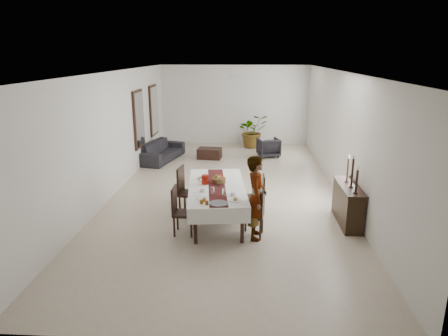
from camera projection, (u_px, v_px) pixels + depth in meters
The scene contains 88 objects.
floor at pixel (227, 191), 10.98m from camera, with size 6.00×12.00×0.00m, color beige.
ceiling at pixel (227, 71), 10.10m from camera, with size 6.00×12.00×0.02m, color white.
wall_back at pixel (235, 105), 16.29m from camera, with size 6.00×0.02×3.20m, color silver.
wall_front at pixel (201, 231), 4.78m from camera, with size 6.00×0.02×3.20m, color silver.
wall_left at pixel (115, 132), 10.71m from camera, with size 0.02×12.00×3.20m, color silver.
wall_right at pixel (342, 135), 10.37m from camera, with size 0.02×12.00×3.20m, color silver.
dining_table_top at pixel (217, 188), 8.90m from camera, with size 1.05×2.52×0.05m, color black.
table_leg_fl at pixel (195, 227), 7.84m from camera, with size 0.07×0.07×0.73m, color black.
table_leg_fr at pixel (242, 226), 7.88m from camera, with size 0.07×0.07×0.73m, color black.
table_leg_bl at pixel (197, 187), 10.13m from camera, with size 0.07×0.07×0.73m, color black.
table_leg_br at pixel (233, 187), 10.17m from camera, with size 0.07×0.07×0.73m, color black.
tablecloth_top at pixel (217, 186), 8.89m from camera, with size 1.24×2.71×0.01m, color white.
tablecloth_drape_left at pixel (189, 193), 8.90m from camera, with size 0.01×2.71×0.31m, color silver.
tablecloth_drape_right at pixel (244, 192), 8.96m from camera, with size 0.01×2.71×0.31m, color white.
tablecloth_drape_near at pixel (219, 216), 7.64m from camera, with size 1.24×0.01×0.31m, color white.
tablecloth_drape_far at pixel (215, 175), 10.22m from camera, with size 1.24×0.01×0.31m, color white.
table_runner at pixel (217, 186), 8.89m from camera, with size 0.37×2.62×0.00m, color #541918.
red_pitcher at pixel (205, 180), 9.00m from camera, with size 0.16×0.16×0.21m, color maroon.
pitcher_handle at pixel (201, 180), 8.99m from camera, with size 0.13×0.13×0.02m, color #96260A.
wine_glass_near at pixel (224, 192), 8.21m from camera, with size 0.07×0.07×0.18m, color white.
wine_glass_mid at pixel (213, 191), 8.30m from camera, with size 0.07×0.07×0.18m, color white.
wine_glass_far at pixel (219, 181), 8.91m from camera, with size 0.07×0.07×0.18m, color silver.
teacup_right at pixel (233, 194), 8.29m from camera, with size 0.09×0.09×0.06m, color white.
saucer_right at pixel (233, 195), 8.29m from camera, with size 0.16×0.16×0.01m, color white.
teacup_left at pixel (203, 190), 8.51m from camera, with size 0.09×0.09×0.06m, color silver.
saucer_left at pixel (203, 191), 8.52m from camera, with size 0.16×0.16×0.01m, color silver.
plate_near_right at pixel (236, 200), 7.99m from camera, with size 0.25×0.25×0.02m, color silver.
bread_near_right at pixel (236, 199), 7.99m from camera, with size 0.09×0.09×0.09m, color tan.
plate_near_left at pixel (203, 198), 8.11m from camera, with size 0.25×0.25×0.02m, color white.
plate_far_left at pixel (202, 178), 9.42m from camera, with size 0.25×0.25×0.02m, color silver.
serving_tray at pixel (219, 203), 7.83m from camera, with size 0.38×0.38×0.02m, color #434449.
jam_jar_a at pixel (207, 203), 7.78m from camera, with size 0.07×0.07×0.08m, color brown.
jam_jar_b at pixel (201, 202), 7.83m from camera, with size 0.07×0.07×0.08m, color #8D4E14.
jam_jar_c at pixel (204, 200), 7.94m from camera, with size 0.07×0.07×0.08m, color #8D6014.
fruit_basket at pixel (219, 180), 9.13m from camera, with size 0.31×0.31×0.10m, color brown.
fruit_red at pixel (220, 177), 9.13m from camera, with size 0.09×0.09×0.09m, color #9F230F.
fruit_green at pixel (217, 176), 9.13m from camera, with size 0.08×0.08×0.08m, color #567D25.
fruit_yellow at pixel (219, 178), 9.05m from camera, with size 0.09×0.09×0.09m, color gold.
chair_right_near_seat at pixel (253, 215), 8.17m from camera, with size 0.43×0.43×0.05m, color black.
chair_right_near_leg_fl at pixel (260, 230), 8.04m from camera, with size 0.04×0.04×0.43m, color black.
chair_right_near_leg_fr at pixel (262, 223), 8.37m from camera, with size 0.04×0.04×0.43m, color black.
chair_right_near_leg_bl at pixel (243, 229), 8.10m from camera, with size 0.04×0.04×0.43m, color black.
chair_right_near_leg_br at pixel (246, 222), 8.44m from camera, with size 0.04×0.04×0.43m, color black.
chair_right_near_back at pixel (263, 203), 8.05m from camera, with size 0.43×0.04×0.55m, color black.
chair_right_far_seat at pixel (255, 198), 9.25m from camera, with size 0.41×0.41×0.05m, color black.
chair_right_far_leg_fl at pixel (263, 209), 9.15m from camera, with size 0.04×0.04×0.40m, color black.
chair_right_far_leg_fr at pixel (262, 204), 9.47m from camera, with size 0.04×0.04×0.40m, color black.
chair_right_far_leg_bl at pixel (248, 209), 9.15m from camera, with size 0.04×0.04×0.40m, color black.
chair_right_far_leg_br at pixel (248, 204), 9.47m from camera, with size 0.04×0.04×0.40m, color black.
chair_right_far_back at pixel (264, 186), 9.17m from camera, with size 0.41×0.04×0.52m, color black.
chair_left_near_seat at pixel (184, 213), 8.26m from camera, with size 0.43×0.43×0.05m, color black.
chair_left_near_leg_fl at pixel (178, 220), 8.51m from camera, with size 0.04×0.04×0.43m, color black.
chair_left_near_leg_fr at pixel (174, 227), 8.17m from camera, with size 0.04×0.04×0.43m, color black.
chair_left_near_leg_bl at pixel (194, 221), 8.48m from camera, with size 0.04×0.04×0.43m, color black.
chair_left_near_leg_br at pixel (191, 228), 8.14m from camera, with size 0.04×0.04×0.43m, color black.
chair_left_near_back at pixel (174, 200), 8.20m from camera, with size 0.43×0.04×0.55m, color black.
chair_left_far_seat at pixel (190, 194), 9.29m from camera, with size 0.48×0.48×0.05m, color black.
chair_left_far_leg_fl at pixel (185, 201), 9.58m from camera, with size 0.05×0.05×0.47m, color black.
chair_left_far_leg_fr at pixel (180, 207), 9.21m from camera, with size 0.05×0.05×0.47m, color black.
chair_left_far_leg_bl at pixel (201, 202), 9.51m from camera, with size 0.05×0.05×0.47m, color black.
chair_left_far_leg_br at pixel (196, 208), 9.14m from camera, with size 0.05×0.05×0.47m, color black.
chair_left_far_back at pixel (181, 180), 9.24m from camera, with size 0.48×0.04×0.61m, color black.
woman at pixel (256, 198), 7.98m from camera, with size 0.63×0.41×1.72m, color gray.
sideboard_body at pixel (348, 205), 8.81m from camera, with size 0.38×1.41×0.85m, color black.
sideboard_top at pixel (349, 186), 8.69m from camera, with size 0.41×1.47×0.03m, color black.
candlestick_near_base at pixel (356, 193), 8.18m from camera, with size 0.09×0.09×0.03m, color black.
candlestick_near_shaft at pixel (357, 181), 8.11m from camera, with size 0.05×0.05×0.47m, color black.
candlestick_near_candle at pixel (358, 168), 8.04m from camera, with size 0.03×0.03×0.08m, color #EDE7CE.
candlestick_mid_base at pixel (351, 187), 8.54m from camera, with size 0.09×0.09×0.03m, color black.
candlestick_mid_shaft at pixel (352, 173), 8.45m from camera, with size 0.05×0.05×0.61m, color black.
candlestick_mid_candle at pixel (354, 157), 8.36m from camera, with size 0.03×0.03×0.08m, color beige.
candlestick_far_base at pixel (347, 181), 8.90m from camera, with size 0.09×0.09×0.03m, color black.
candlestick_far_shaft at pixel (348, 170), 8.83m from camera, with size 0.05×0.05×0.52m, color black.
candlestick_far_candle at pixel (349, 157), 8.75m from camera, with size 0.03×0.03×0.08m, color white.
sofa at pixel (161, 151), 14.06m from camera, with size 2.26×0.88×0.66m, color #242226.
armchair at pixel (268, 147), 14.54m from camera, with size 0.73×0.75×0.68m, color #252227.
coffee_table at pixel (210, 153), 14.31m from camera, with size 0.83×0.55×0.37m, color black.
potted_plant at pixel (252, 131), 15.92m from camera, with size 1.20×1.04×1.33m, color #3A5F26.
mirror_frame_near at pixel (139, 119), 12.82m from camera, with size 0.06×1.05×1.85m, color black.
mirror_glass_near at pixel (140, 119), 12.82m from camera, with size 0.01×0.90×1.70m, color silver.
mirror_frame_far at pixel (154, 110), 14.83m from camera, with size 0.06×1.05×1.85m, color black.
mirror_glass_far at pixel (154, 110), 14.83m from camera, with size 0.01×0.90×1.70m, color white.
fan_rod at pixel (232, 71), 13.00m from camera, with size 0.04×0.04×0.20m, color silver.
fan_hub at pixel (232, 77), 13.06m from camera, with size 0.16×0.16×0.08m, color beige.
fan_blade_n at pixel (232, 76), 13.39m from camera, with size 0.10×0.55×0.01m, color silver.
fan_blade_s at pixel (231, 77), 12.72m from camera, with size 0.10×0.55×0.01m, color silver.
fan_blade_e at pixel (242, 77), 13.04m from camera, with size 0.55×0.10×0.01m, color silver.
fan_blade_w at pixel (221, 77), 13.08m from camera, with size 0.55×0.10×0.01m, color silver.
Camera 1 is at (0.54, -10.36, 3.65)m, focal length 32.00 mm.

